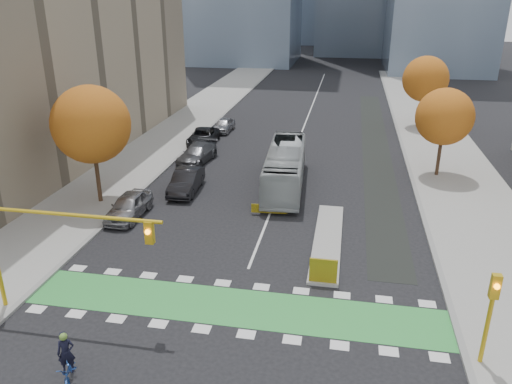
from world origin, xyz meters
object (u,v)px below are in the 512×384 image
at_px(parked_car_b, 186,181).
at_px(parked_car_e, 224,125).
at_px(traffic_signal_east, 491,306).
at_px(tree_west, 91,125).
at_px(tree_east_far, 426,79).
at_px(parked_car_a, 129,206).
at_px(hazard_board, 323,271).
at_px(tree_east_near, 445,117).
at_px(parked_car_d, 203,137).
at_px(bus, 285,167).
at_px(cyclist, 68,366).
at_px(traffic_signal_west, 42,235).
at_px(parked_car_c, 197,154).

bearing_deg(parked_car_b, parked_car_e, 91.81).
bearing_deg(traffic_signal_east, tree_west, 150.93).
bearing_deg(tree_east_far, parked_car_a, -127.63).
distance_m(hazard_board, traffic_signal_east, 8.26).
height_order(tree_east_near, parked_car_d, tree_east_near).
height_order(tree_east_near, bus, tree_east_near).
bearing_deg(tree_east_near, bus, -158.82).
relative_size(cyclist, parked_car_d, 0.41).
distance_m(tree_west, traffic_signal_west, 13.25).
height_order(tree_east_near, tree_east_far, tree_east_far).
bearing_deg(parked_car_e, parked_car_d, -97.40).
xyz_separation_m(traffic_signal_west, parked_car_b, (1.22, 15.62, -3.22)).
bearing_deg(parked_car_c, parked_car_d, 108.46).
xyz_separation_m(parked_car_d, parked_car_e, (0.83, 5.00, -0.04)).
height_order(traffic_signal_east, parked_car_e, traffic_signal_east).
bearing_deg(tree_west, parked_car_c, 67.88).
xyz_separation_m(parked_car_a, parked_car_b, (2.29, 5.00, 0.03)).
bearing_deg(parked_car_a, hazard_board, -23.94).
distance_m(parked_car_a, parked_car_e, 22.32).
xyz_separation_m(traffic_signal_east, parked_car_b, (-17.21, 15.62, -1.92)).
height_order(tree_east_near, parked_car_b, tree_east_near).
xyz_separation_m(tree_west, tree_east_near, (24.00, 10.00, -0.75)).
bearing_deg(parked_car_d, tree_west, -105.16).
bearing_deg(traffic_signal_west, hazard_board, 21.55).
bearing_deg(parked_car_c, tree_west, -104.54).
height_order(traffic_signal_east, parked_car_a, traffic_signal_east).
height_order(traffic_signal_east, bus, traffic_signal_east).
xyz_separation_m(hazard_board, bus, (-3.68, 13.27, 0.76)).
height_order(tree_east_near, parked_car_c, tree_east_near).
distance_m(traffic_signal_west, cyclist, 5.88).
distance_m(cyclist, parked_car_b, 19.58).
bearing_deg(traffic_signal_east, parked_car_d, 124.93).
bearing_deg(tree_east_far, hazard_board, -104.12).
bearing_deg(parked_car_c, cyclist, -75.98).
height_order(tree_east_far, traffic_signal_west, tree_east_far).
relative_size(bus, parked_car_d, 2.08).
height_order(cyclist, bus, bus).
relative_size(parked_car_a, parked_car_e, 1.12).
height_order(parked_car_b, parked_car_e, parked_car_b).
relative_size(traffic_signal_east, cyclist, 1.84).
relative_size(hazard_board, parked_car_e, 0.34).
xyz_separation_m(parked_car_c, parked_car_e, (-0.22, 10.46, -0.05)).
relative_size(hazard_board, parked_car_d, 0.26).
relative_size(traffic_signal_west, parked_car_b, 1.72).
bearing_deg(parked_car_b, hazard_board, -48.56).
relative_size(tree_east_near, cyclist, 3.18).
distance_m(tree_west, parked_car_d, 16.44).
xyz_separation_m(bus, parked_car_b, (-7.03, -2.36, -0.75)).
bearing_deg(parked_car_d, traffic_signal_east, -59.22).
bearing_deg(parked_car_d, tree_east_far, 22.06).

